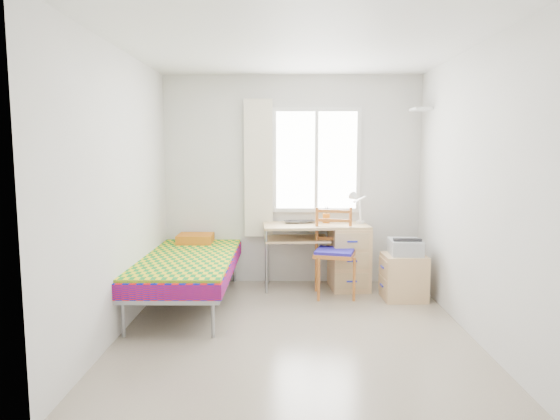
# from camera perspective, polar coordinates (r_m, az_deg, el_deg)

# --- Properties ---
(floor) EXTENTS (3.50, 3.50, 0.00)m
(floor) POSITION_cam_1_polar(r_m,az_deg,el_deg) (4.82, 1.67, -13.51)
(floor) COLOR #BCAD93
(floor) RESTS_ON ground
(ceiling) EXTENTS (3.50, 3.50, 0.00)m
(ceiling) POSITION_cam_1_polar(r_m,az_deg,el_deg) (4.61, 1.79, 18.39)
(ceiling) COLOR white
(ceiling) RESTS_ON wall_back
(wall_back) EXTENTS (3.20, 0.00, 3.20)m
(wall_back) POSITION_cam_1_polar(r_m,az_deg,el_deg) (6.28, 1.41, 3.42)
(wall_back) COLOR silver
(wall_back) RESTS_ON ground
(wall_left) EXTENTS (0.00, 3.50, 3.50)m
(wall_left) POSITION_cam_1_polar(r_m,az_deg,el_deg) (4.78, -17.84, 1.99)
(wall_left) COLOR silver
(wall_left) RESTS_ON ground
(wall_right) EXTENTS (0.00, 3.50, 3.50)m
(wall_right) POSITION_cam_1_polar(r_m,az_deg,el_deg) (4.84, 21.05, 1.93)
(wall_right) COLOR silver
(wall_right) RESTS_ON ground
(window) EXTENTS (1.10, 0.04, 1.30)m
(window) POSITION_cam_1_polar(r_m,az_deg,el_deg) (6.26, 4.18, 5.68)
(window) COLOR white
(window) RESTS_ON wall_back
(curtain) EXTENTS (0.35, 0.05, 1.70)m
(curtain) POSITION_cam_1_polar(r_m,az_deg,el_deg) (6.21, -2.47, 4.76)
(curtain) COLOR beige
(curtain) RESTS_ON wall_back
(floating_shelf) EXTENTS (0.20, 0.32, 0.03)m
(floating_shelf) POSITION_cam_1_polar(r_m,az_deg,el_deg) (6.14, 15.78, 11.02)
(floating_shelf) COLOR white
(floating_shelf) RESTS_ON wall_right
(bed) EXTENTS (1.01, 2.13, 0.92)m
(bed) POSITION_cam_1_polar(r_m,az_deg,el_deg) (5.59, -10.35, -5.96)
(bed) COLOR gray
(bed) RESTS_ON floor
(desk) EXTENTS (1.30, 0.67, 0.79)m
(desk) POSITION_cam_1_polar(r_m,az_deg,el_deg) (6.13, 7.21, -4.97)
(desk) COLOR tan
(desk) RESTS_ON floor
(chair) EXTENTS (0.53, 0.53, 1.02)m
(chair) POSITION_cam_1_polar(r_m,az_deg,el_deg) (5.80, 6.32, -4.20)
(chair) COLOR #A3491F
(chair) RESTS_ON floor
(cabinet) EXTENTS (0.49, 0.44, 0.51)m
(cabinet) POSITION_cam_1_polar(r_m,az_deg,el_deg) (5.84, 13.93, -7.44)
(cabinet) COLOR tan
(cabinet) RESTS_ON floor
(printer) EXTENTS (0.36, 0.41, 0.17)m
(printer) POSITION_cam_1_polar(r_m,az_deg,el_deg) (5.81, 14.12, -4.06)
(printer) COLOR #A4A7AC
(printer) RESTS_ON cabinet
(laptop) EXTENTS (0.41, 0.31, 0.03)m
(laptop) POSITION_cam_1_polar(r_m,az_deg,el_deg) (6.09, 2.36, -1.42)
(laptop) COLOR black
(laptop) RESTS_ON desk
(pen_cup) EXTENTS (0.11, 0.11, 0.11)m
(pen_cup) POSITION_cam_1_polar(r_m,az_deg,el_deg) (6.17, 5.31, -0.94)
(pen_cup) COLOR #D06217
(pen_cup) RESTS_ON desk
(task_lamp) EXTENTS (0.22, 0.32, 0.40)m
(task_lamp) POSITION_cam_1_polar(r_m,az_deg,el_deg) (6.02, 8.76, 0.68)
(task_lamp) COLOR white
(task_lamp) RESTS_ON desk
(book) EXTENTS (0.21, 0.26, 0.02)m
(book) POSITION_cam_1_polar(r_m,az_deg,el_deg) (6.09, 2.39, -3.43)
(book) COLOR gray
(book) RESTS_ON desk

